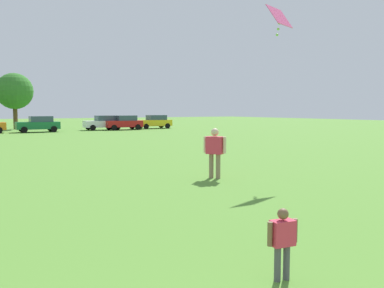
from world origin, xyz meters
The scene contains 8 objects.
child_kite_flyer centered at (2.43, 3.10, 0.61)m, with size 0.48×0.23×1.02m.
adult_bystander centered at (6.28, 10.49, 1.03)m, with size 0.59×0.70×1.74m.
kite centered at (9.30, 10.67, 5.83)m, with size 1.32×0.93×1.12m.
parked_car_green_3 centered at (6.15, 43.55, 0.86)m, with size 4.30×2.02×1.68m.
parked_car_white_4 centered at (13.50, 44.46, 0.86)m, with size 4.30×2.02×1.68m.
parked_car_red_5 centered at (15.68, 43.56, 0.86)m, with size 4.30×2.02×1.68m.
parked_car_yellow_6 centered at (20.18, 44.70, 0.86)m, with size 4.30×2.02×1.68m.
tree_far_right centered at (4.87, 51.47, 4.55)m, with size 4.33×4.33×6.75m.
Camera 1 is at (-1.40, -0.89, 2.38)m, focal length 37.34 mm.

